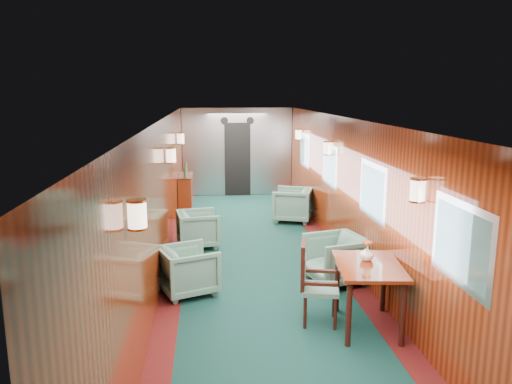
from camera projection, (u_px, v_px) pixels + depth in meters
room at (259, 169)px, 7.79m from camera, size 12.00×12.10×2.40m
bulkhead at (237, 152)px, 13.65m from camera, size 2.98×0.17×2.39m
windows_right at (348, 176)px, 8.21m from camera, size 0.02×8.60×0.80m
wall_sconces at (256, 154)px, 8.31m from camera, size 2.97×7.97×0.25m
dining_table at (369, 275)px, 5.95m from camera, size 0.87×1.15×0.81m
side_chair at (313, 280)px, 6.11m from camera, size 0.54×0.56×1.03m
credenza at (186, 194)px, 11.67m from camera, size 0.32×1.02×1.19m
flower_vase at (367, 253)px, 6.04m from camera, size 0.18×0.18×0.17m
armchair_left_near at (188, 270)px, 7.05m from camera, size 0.97×0.96×0.68m
armchair_left_far at (198, 229)px, 9.18m from camera, size 0.84×0.83×0.67m
armchair_right_near at (336, 259)px, 7.44m from camera, size 0.97×0.96×0.73m
armchair_right_far at (292, 205)px, 10.99m from camera, size 1.02×1.00×0.74m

